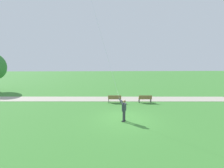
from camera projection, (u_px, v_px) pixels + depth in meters
ground_plane at (125, 119)px, 12.40m from camera, size 120.00×120.00×0.00m
walkway_path at (102, 99)px, 18.93m from camera, size 3.68×32.07×0.02m
person_kite_flyer at (124, 109)px, 11.75m from camera, size 0.51×0.62×1.83m
park_bench_near_walkway at (145, 98)px, 17.20m from camera, size 0.50×1.52×0.88m
park_bench_far_walkway at (115, 98)px, 17.20m from camera, size 0.50×1.52×0.88m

